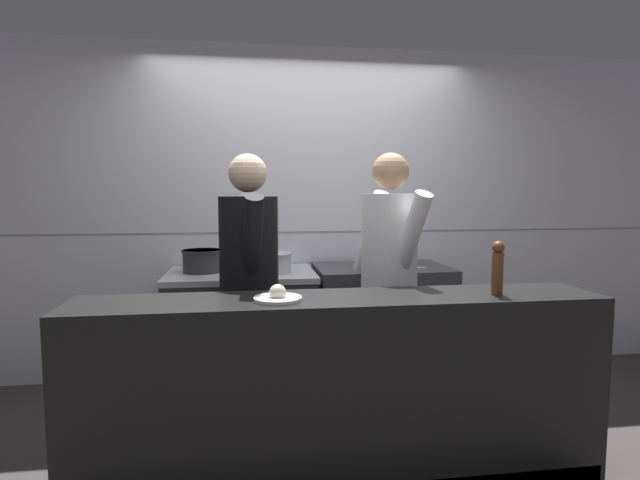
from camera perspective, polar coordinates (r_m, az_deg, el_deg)
The scene contains 12 objects.
ground_plane at distance 3.08m, azimuth 1.86°, elevation -22.95°, with size 14.00×14.00×0.00m, color #383333.
wall_back_tiled at distance 4.03m, azimuth -1.39°, elevation 3.11°, with size 8.00×0.06×2.60m.
oven_range at distance 3.74m, azimuth -8.91°, elevation -10.39°, with size 1.05×0.71×0.90m.
prep_counter at distance 3.86m, azimuth 7.01°, elevation -9.77°, with size 0.98×0.65×0.91m.
pass_counter at distance 2.62m, azimuth 2.49°, elevation -16.84°, with size 2.62×0.45×0.95m.
stock_pot at distance 3.67m, azimuth -13.31°, elevation -2.26°, with size 0.29×0.29×0.16m.
sauce_pot at distance 3.58m, azimuth -5.79°, elevation -2.50°, with size 0.33×0.33×0.14m.
chefs_knife at distance 3.66m, azimuth 8.86°, elevation -3.20°, with size 0.37×0.06×0.02m.
plated_dish_main at distance 2.40m, azimuth -4.85°, elevation -6.47°, with size 0.23×0.23×0.08m.
pepper_mill at distance 2.66m, azimuth 19.64°, elevation -2.88°, with size 0.06×0.06×0.27m.
chef_head_cook at distance 2.98m, azimuth -8.10°, elevation -4.78°, with size 0.38×0.74×1.69m.
chef_sous at distance 3.13m, azimuth 7.91°, elevation -4.07°, with size 0.44×0.73×1.71m.
Camera 1 is at (-0.48, -2.67, 1.46)m, focal length 28.00 mm.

